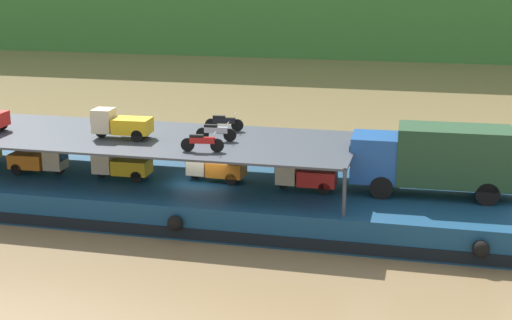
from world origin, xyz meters
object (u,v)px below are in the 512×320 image
object	(u,v)px
covered_lorry	(435,158)
mini_truck_upper_mid	(121,124)
mini_truck_lower_fore	(215,166)
cargo_barge	(204,197)
mini_truck_lower_bow	(305,175)
mini_truck_lower_mid	(121,165)
motorcycle_upper_port	(202,142)
mini_truck_lower_aft	(40,159)
motorcycle_upper_centre	(216,132)
motorcycle_upper_stbd	(224,122)

from	to	relation	value
covered_lorry	mini_truck_upper_mid	size ratio (longest dim) A/B	2.83
mini_truck_lower_fore	mini_truck_upper_mid	bearing A→B (deg)	-168.97
cargo_barge	mini_truck_lower_bow	world-z (taller)	mini_truck_lower_bow
mini_truck_lower_bow	mini_truck_upper_mid	xyz separation A→B (m)	(-8.68, -0.36, 2.00)
mini_truck_upper_mid	mini_truck_lower_mid	bearing A→B (deg)	146.95
cargo_barge	mini_truck_lower_fore	bearing A→B (deg)	31.01
covered_lorry	motorcycle_upper_port	bearing A→B (deg)	-166.02
covered_lorry	mini_truck_lower_fore	world-z (taller)	covered_lorry
covered_lorry	mini_truck_lower_aft	bearing A→B (deg)	-177.24
cargo_barge	mini_truck_lower_fore	world-z (taller)	mini_truck_lower_fore
cargo_barge	mini_truck_lower_fore	distance (m)	1.55
covered_lorry	mini_truck_lower_bow	world-z (taller)	covered_lorry
mini_truck_lower_fore	mini_truck_upper_mid	distance (m)	4.81
motorcycle_upper_port	motorcycle_upper_centre	size ratio (longest dim) A/B	1.00
mini_truck_lower_fore	motorcycle_upper_port	size ratio (longest dim) A/B	1.46
mini_truck_lower_mid	motorcycle_upper_stbd	distance (m)	5.36
mini_truck_lower_mid	mini_truck_lower_bow	bearing A→B (deg)	1.67
cargo_barge	mini_truck_lower_aft	world-z (taller)	mini_truck_lower_aft
mini_truck_lower_aft	motorcycle_upper_centre	xyz separation A→B (m)	(8.82, 0.52, 1.74)
covered_lorry	motorcycle_upper_stbd	size ratio (longest dim) A/B	4.16
mini_truck_lower_bow	mini_truck_lower_mid	bearing A→B (deg)	-178.33
cargo_barge	motorcycle_upper_stbd	size ratio (longest dim) A/B	16.32
cargo_barge	mini_truck_lower_mid	distance (m)	4.24
mini_truck_lower_fore	mini_truck_lower_bow	xyz separation A→B (m)	(4.38, -0.48, 0.00)
covered_lorry	mini_truck_lower_bow	xyz separation A→B (m)	(-5.64, -0.58, -1.00)
mini_truck_lower_aft	mini_truck_lower_bow	bearing A→B (deg)	1.40
covered_lorry	mini_truck_lower_fore	distance (m)	10.07
cargo_barge	mini_truck_lower_aft	xyz separation A→B (m)	(-8.19, -0.50, 1.44)
motorcycle_upper_centre	motorcycle_upper_stbd	bearing A→B (deg)	95.66
mini_truck_lower_aft	mini_truck_lower_bow	size ratio (longest dim) A/B	1.01
mini_truck_upper_mid	motorcycle_upper_centre	xyz separation A→B (m)	(4.44, 0.56, -0.26)
cargo_barge	covered_lorry	world-z (taller)	covered_lorry
mini_truck_lower_mid	motorcycle_upper_centre	bearing A→B (deg)	5.74
cargo_barge	mini_truck_lower_bow	size ratio (longest dim) A/B	11.31
mini_truck_lower_fore	motorcycle_upper_centre	world-z (taller)	motorcycle_upper_centre
mini_truck_lower_bow	motorcycle_upper_centre	xyz separation A→B (m)	(-4.24, 0.20, 1.74)
motorcycle_upper_centre	mini_truck_lower_mid	bearing A→B (deg)	-174.26
mini_truck_lower_mid	mini_truck_upper_mid	bearing A→B (deg)	-33.05
mini_truck_upper_mid	motorcycle_upper_centre	size ratio (longest dim) A/B	1.47
mini_truck_lower_aft	mini_truck_lower_fore	distance (m)	8.71
cargo_barge	mini_truck_lower_bow	distance (m)	5.08
covered_lorry	mini_truck_upper_mid	distance (m)	14.39
covered_lorry	mini_truck_lower_mid	distance (m)	14.54
motorcycle_upper_port	mini_truck_lower_fore	bearing A→B (deg)	93.14
mini_truck_upper_mid	motorcycle_upper_stbd	xyz separation A→B (m)	(4.23, 2.65, -0.26)
mini_truck_lower_mid	mini_truck_lower_fore	bearing A→B (deg)	9.38
mini_truck_lower_mid	cargo_barge	bearing A→B (deg)	6.37
motorcycle_upper_port	motorcycle_upper_centre	bearing A→B (deg)	89.74
cargo_barge	covered_lorry	distance (m)	10.80
mini_truck_lower_aft	motorcycle_upper_stbd	bearing A→B (deg)	16.84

